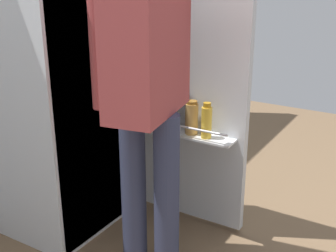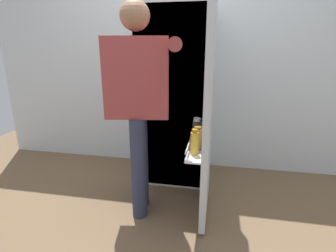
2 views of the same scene
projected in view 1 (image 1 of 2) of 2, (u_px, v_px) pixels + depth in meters
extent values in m
plane|color=brown|center=(142.00, 242.00, 2.45)|extent=(5.79, 5.79, 0.00)
cube|color=silver|center=(5.00, 1.00, 2.46)|extent=(4.40, 0.10, 2.51)
cube|color=silver|center=(56.00, 78.00, 2.43)|extent=(0.69, 0.59, 1.71)
cube|color=white|center=(98.00, 85.00, 2.29)|extent=(0.65, 0.01, 1.67)
cube|color=white|center=(90.00, 69.00, 2.28)|extent=(0.61, 0.09, 0.01)
cube|color=silver|center=(191.00, 78.00, 2.42)|extent=(0.05, 0.68, 1.66)
cube|color=white|center=(183.00, 133.00, 2.45)|extent=(0.12, 0.60, 0.01)
cylinder|color=silver|center=(178.00, 126.00, 2.38)|extent=(0.01, 0.57, 0.01)
cylinder|color=#333842|center=(169.00, 114.00, 2.45)|extent=(0.07, 0.07, 0.19)
cylinder|color=silver|center=(169.00, 94.00, 2.41)|extent=(0.06, 0.06, 0.03)
cylinder|color=tan|center=(192.00, 119.00, 2.40)|extent=(0.07, 0.07, 0.17)
cylinder|color=#996623|center=(192.00, 102.00, 2.37)|extent=(0.06, 0.06, 0.02)
cylinder|color=gold|center=(207.00, 123.00, 2.34)|extent=(0.06, 0.06, 0.17)
cylinder|color=#BC8419|center=(207.00, 105.00, 2.31)|extent=(0.04, 0.04, 0.03)
cylinder|color=green|center=(154.00, 112.00, 2.52)|extent=(0.06, 0.06, 0.17)
cylinder|color=#195B28|center=(154.00, 96.00, 2.49)|extent=(0.05, 0.05, 0.02)
cylinder|color=#2D334C|center=(134.00, 193.00, 2.13)|extent=(0.12, 0.12, 0.83)
cylinder|color=#2D334C|center=(167.00, 199.00, 2.07)|extent=(0.12, 0.12, 0.83)
cube|color=#9E3D3D|center=(148.00, 46.00, 1.86)|extent=(0.50, 0.30, 0.59)
cylinder|color=#9E3D3D|center=(98.00, 48.00, 1.95)|extent=(0.08, 0.08, 0.55)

